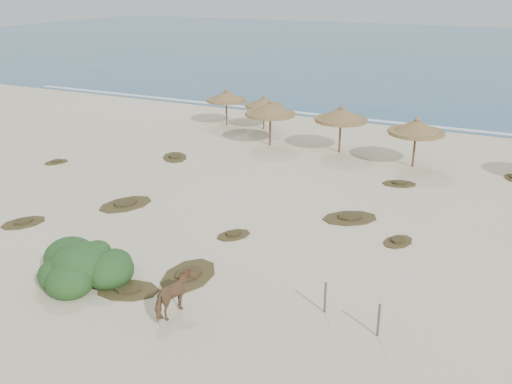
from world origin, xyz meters
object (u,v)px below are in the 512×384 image
at_px(horse, 175,295).
at_px(palapa_1, 264,102).
at_px(palapa_0, 226,97).
at_px(bush, 82,266).

bearing_deg(horse, palapa_1, -69.85).
relative_size(palapa_0, palapa_1, 1.03).
xyz_separation_m(palapa_1, horse, (7.81, -23.32, -1.25)).
height_order(horse, bush, bush).
distance_m(horse, bush, 4.32).
distance_m(palapa_0, palapa_1, 3.01).
bearing_deg(palapa_0, horse, -65.01).
relative_size(palapa_1, bush, 0.85).
height_order(palapa_1, horse, palapa_1).
height_order(palapa_0, horse, palapa_0).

